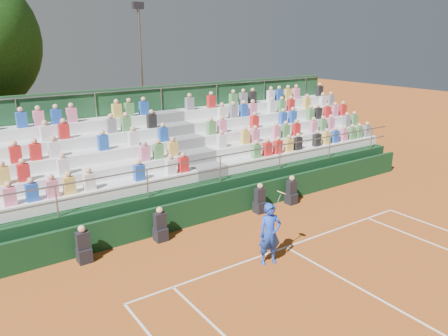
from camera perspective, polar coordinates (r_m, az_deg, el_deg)
ground at (r=14.39m, az=8.10°, el=-10.21°), size 90.00×90.00×0.00m
courtside_wall at (r=16.45m, az=0.60°, el=-4.59°), size 20.00×0.15×1.00m
line_officials at (r=15.50m, az=-2.05°, el=-6.08°), size 8.80×0.40×1.19m
grandstand at (r=18.86m, az=-5.06°, el=0.05°), size 20.00×5.20×4.40m
tennis_player at (r=13.02m, az=6.01°, el=-8.53°), size 0.93×0.63×2.22m
floodlight_mast at (r=24.81m, az=-10.76°, el=12.56°), size 0.60×0.25×8.25m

